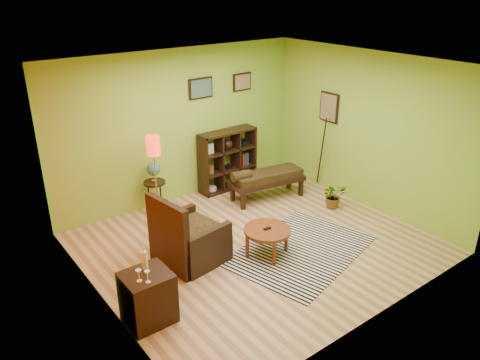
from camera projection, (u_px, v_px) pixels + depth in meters
ground at (257, 243)px, 7.46m from camera, size 5.00×5.00×0.00m
room_shell at (253, 137)px, 6.71m from camera, size 5.04×4.54×2.82m
zebra_rug at (301, 250)px, 7.27m from camera, size 2.56×2.06×0.01m
coffee_table at (267, 233)px, 7.03m from camera, size 0.71×0.71×0.46m
armchair at (188, 241)px, 6.89m from camera, size 1.01×1.02×1.09m
side_cabinet at (148, 297)px, 5.67m from camera, size 0.57×0.51×0.98m
floor_lamp at (154, 154)px, 7.59m from camera, size 0.24×0.24×1.57m
globe_table at (154, 175)px, 8.22m from camera, size 0.39×0.39×0.95m
cube_shelf at (228, 160)px, 9.22m from camera, size 1.20×0.35×1.20m
bench at (266, 178)px, 8.82m from camera, size 1.50×0.74×0.67m
potted_plant at (334, 198)px, 8.58m from camera, size 0.57×0.59×0.37m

